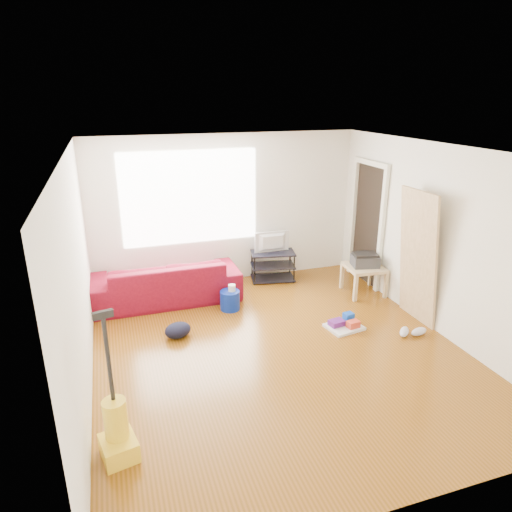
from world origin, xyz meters
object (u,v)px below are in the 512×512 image
object	(u,v)px
cleaning_tray	(345,324)
sofa	(168,300)
tv_stand	(273,266)
backpack	(178,337)
side_table	(364,270)
vacuum	(117,431)
bucket	(230,309)

from	to	relation	value
cleaning_tray	sofa	bearing A→B (deg)	142.95
sofa	cleaning_tray	bearing A→B (deg)	142.95
sofa	tv_stand	bearing A→B (deg)	-171.79
backpack	tv_stand	bearing A→B (deg)	16.68
sofa	backpack	world-z (taller)	sofa
tv_stand	backpack	size ratio (longest dim) A/B	2.23
side_table	vacuum	xyz separation A→B (m)	(-3.95, -2.46, -0.13)
sofa	tv_stand	distance (m)	1.91
cleaning_tray	vacuum	xyz separation A→B (m)	(-3.09, -1.49, 0.21)
backpack	cleaning_tray	bearing A→B (deg)	-33.11
backpack	sofa	bearing A→B (deg)	67.53
backpack	side_table	bearing A→B (deg)	-12.19
side_table	tv_stand	bearing A→B (deg)	141.01
side_table	vacuum	world-z (taller)	vacuum
cleaning_tray	backpack	world-z (taller)	cleaning_tray
backpack	vacuum	world-z (taller)	vacuum
sofa	bucket	xyz separation A→B (m)	(0.86, -0.62, 0.00)
cleaning_tray	side_table	bearing A→B (deg)	48.53
side_table	cleaning_tray	bearing A→B (deg)	-131.47
side_table	backpack	world-z (taller)	side_table
tv_stand	vacuum	bearing A→B (deg)	-117.50
side_table	bucket	size ratio (longest dim) A/B	2.09
vacuum	bucket	bearing A→B (deg)	43.68
sofa	vacuum	xyz separation A→B (m)	(-0.87, -3.17, 0.26)
tv_stand	side_table	bearing A→B (deg)	-27.98
side_table	bucket	xyz separation A→B (m)	(-2.23, 0.09, -0.40)
bucket	vacuum	xyz separation A→B (m)	(-1.72, -2.55, 0.26)
tv_stand	backpack	distance (m)	2.42
bucket	vacuum	world-z (taller)	vacuum
bucket	backpack	size ratio (longest dim) A/B	0.82
tv_stand	cleaning_tray	distance (m)	1.99
tv_stand	side_table	size ratio (longest dim) A/B	1.31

